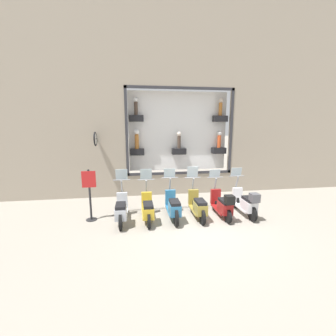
{
  "coord_description": "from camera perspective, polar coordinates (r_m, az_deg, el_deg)",
  "views": [
    {
      "loc": [
        -6.57,
        2.05,
        3.18
      ],
      "look_at": [
        2.03,
        0.77,
        1.52
      ],
      "focal_mm": 24.0,
      "sensor_mm": 36.0,
      "label": 1
    }
  ],
  "objects": [
    {
      "name": "ground_plane",
      "position": [
        7.58,
        8.31,
        -14.11
      ],
      "size": [
        120.0,
        120.0,
        0.0
      ],
      "primitive_type": "plane",
      "color": "gray"
    },
    {
      "name": "building_facade",
      "position": [
        10.55,
        3.11,
        21.01
      ],
      "size": [
        1.22,
        36.0,
        9.91
      ],
      "color": "gray",
      "rests_on": "ground_plane"
    },
    {
      "name": "scooter_white_0",
      "position": [
        8.52,
        19.17,
        -8.35
      ],
      "size": [
        1.8,
        0.61,
        1.58
      ],
      "color": "black",
      "rests_on": "ground_plane"
    },
    {
      "name": "scooter_red_1",
      "position": [
        8.16,
        13.7,
        -9.01
      ],
      "size": [
        1.79,
        0.6,
        1.54
      ],
      "color": "black",
      "rests_on": "ground_plane"
    },
    {
      "name": "scooter_olive_2",
      "position": [
        7.96,
        7.6,
        -9.49
      ],
      "size": [
        1.8,
        0.61,
        1.68
      ],
      "color": "black",
      "rests_on": "ground_plane"
    },
    {
      "name": "scooter_teal_3",
      "position": [
        7.77,
        1.33,
        -9.79
      ],
      "size": [
        1.81,
        0.6,
        1.62
      ],
      "color": "black",
      "rests_on": "ground_plane"
    },
    {
      "name": "scooter_yellow_4",
      "position": [
        7.68,
        -5.17,
        -10.29
      ],
      "size": [
        1.79,
        0.6,
        1.63
      ],
      "color": "black",
      "rests_on": "ground_plane"
    },
    {
      "name": "scooter_silver_5",
      "position": [
        7.69,
        -11.76,
        -10.35
      ],
      "size": [
        1.8,
        0.61,
        1.65
      ],
      "color": "black",
      "rests_on": "ground_plane"
    },
    {
      "name": "shop_sign_post",
      "position": [
        7.97,
        -19.26,
        -6.06
      ],
      "size": [
        0.36,
        0.45,
        1.76
      ],
      "color": "#232326",
      "rests_on": "ground_plane"
    }
  ]
}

